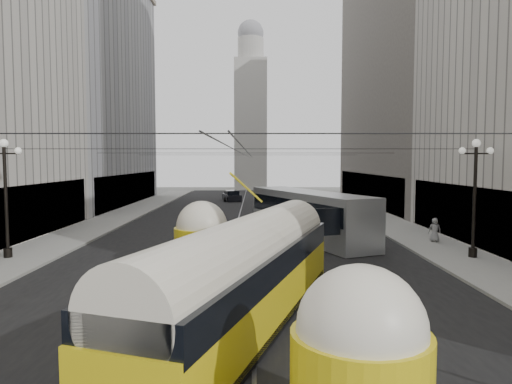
{
  "coord_description": "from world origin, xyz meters",
  "views": [
    {
      "loc": [
        0.77,
        -6.39,
        5.4
      ],
      "look_at": [
        0.83,
        16.39,
        3.8
      ],
      "focal_mm": 32.0,
      "sensor_mm": 36.0,
      "label": 1
    }
  ],
  "objects_px": {
    "streetcar": "(247,273)",
    "pedestrian_sidewalk_right": "(435,230)",
    "pedestrian_crossing_a": "(103,381)",
    "city_bus": "(308,213)"
  },
  "relations": [
    {
      "from": "streetcar",
      "to": "pedestrian_sidewalk_right",
      "type": "xyz_separation_m",
      "value": [
        11.85,
        14.49,
        -0.82
      ]
    },
    {
      "from": "pedestrian_sidewalk_right",
      "to": "pedestrian_crossing_a",
      "type": "bearing_deg",
      "value": 68.53
    },
    {
      "from": "city_bus",
      "to": "pedestrian_crossing_a",
      "type": "height_order",
      "value": "city_bus"
    },
    {
      "from": "city_bus",
      "to": "pedestrian_crossing_a",
      "type": "bearing_deg",
      "value": -107.04
    },
    {
      "from": "streetcar",
      "to": "city_bus",
      "type": "height_order",
      "value": "streetcar"
    },
    {
      "from": "city_bus",
      "to": "pedestrian_crossing_a",
      "type": "relative_size",
      "value": 7.23
    },
    {
      "from": "streetcar",
      "to": "pedestrian_sidewalk_right",
      "type": "relative_size",
      "value": 10.04
    },
    {
      "from": "streetcar",
      "to": "pedestrian_crossing_a",
      "type": "height_order",
      "value": "streetcar"
    },
    {
      "from": "pedestrian_crossing_a",
      "to": "pedestrian_sidewalk_right",
      "type": "distance_m",
      "value": 24.86
    },
    {
      "from": "city_bus",
      "to": "pedestrian_crossing_a",
      "type": "xyz_separation_m",
      "value": [
        -6.72,
        -21.92,
        -0.87
      ]
    }
  ]
}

